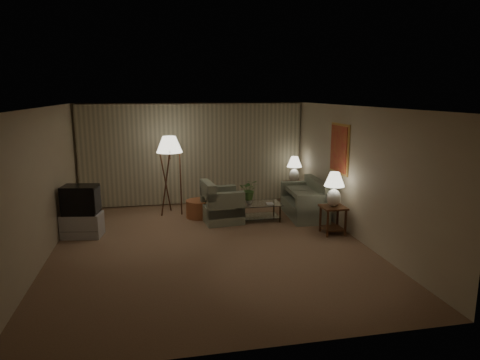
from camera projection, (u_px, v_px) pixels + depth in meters
name	position (u px, v px, depth m)	size (l,w,h in m)	color
ground	(211.00, 246.00, 8.37)	(7.00, 7.00, 0.00)	#906C4F
room_shell	(202.00, 148.00, 9.48)	(6.04, 7.02, 2.72)	beige
sofa	(304.00, 202.00, 10.35)	(1.70, 1.00, 0.71)	gray
armchair	(222.00, 206.00, 9.95)	(1.07, 1.03, 0.76)	gray
side_table_near	(333.00, 215.00, 9.07)	(0.50, 0.50, 0.60)	#3D1E10
side_table_far	(294.00, 189.00, 11.57)	(0.50, 0.42, 0.60)	#3D1E10
table_lamp_near	(334.00, 186.00, 8.94)	(0.43, 0.43, 0.74)	white
table_lamp_far	(294.00, 167.00, 11.45)	(0.40, 0.40, 0.68)	white
coffee_table	(255.00, 209.00, 10.02)	(1.20, 0.66, 0.41)	silver
tv_cabinet	(82.00, 225.00, 8.91)	(0.86, 0.61, 0.50)	#AEAEB1
crt_tv	(80.00, 200.00, 8.80)	(0.76, 0.60, 0.59)	black
floor_lamp	(170.00, 174.00, 10.45)	(0.63, 0.63, 1.93)	#3D1E10
ottoman	(199.00, 209.00, 10.32)	(0.63, 0.63, 0.42)	#B05D3B
vase	(249.00, 201.00, 9.95)	(0.14, 0.14, 0.15)	white
flowers	(249.00, 187.00, 9.89)	(0.43, 0.37, 0.48)	#497935
book	(267.00, 204.00, 9.95)	(0.16, 0.22, 0.02)	olive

